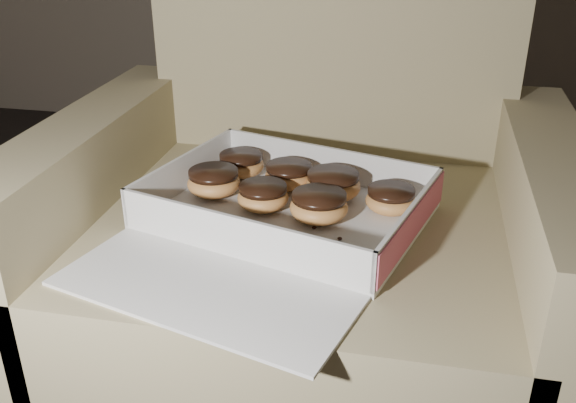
% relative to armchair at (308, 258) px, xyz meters
% --- Properties ---
extents(armchair, '(0.84, 0.71, 0.88)m').
position_rel_armchair_xyz_m(armchair, '(0.00, 0.00, 0.00)').
color(armchair, '#8A7E58').
rests_on(armchair, floor).
extents(bakery_box, '(0.51, 0.55, 0.07)m').
position_rel_armchair_xyz_m(bakery_box, '(-0.03, -0.12, 0.13)').
color(bakery_box, silver).
rests_on(bakery_box, armchair).
extents(donut_a, '(0.08, 0.08, 0.04)m').
position_rel_armchair_xyz_m(donut_a, '(0.13, -0.04, 0.15)').
color(donut_a, '#E29D4F').
rests_on(donut_a, bakery_box).
extents(donut_b, '(0.09, 0.09, 0.04)m').
position_rel_armchair_xyz_m(donut_b, '(0.04, -0.01, 0.15)').
color(donut_b, '#E29D4F').
rests_on(donut_b, bakery_box).
extents(donut_c, '(0.08, 0.08, 0.04)m').
position_rel_armchair_xyz_m(donut_c, '(-0.13, 0.05, 0.15)').
color(donut_c, '#E29D4F').
rests_on(donut_c, bakery_box).
extents(donut_d, '(0.08, 0.08, 0.04)m').
position_rel_armchair_xyz_m(donut_d, '(-0.06, -0.07, 0.15)').
color(donut_d, '#E29D4F').
rests_on(donut_d, bakery_box).
extents(donut_e, '(0.09, 0.09, 0.04)m').
position_rel_armchair_xyz_m(donut_e, '(-0.15, -0.04, 0.15)').
color(donut_e, '#E29D4F').
rests_on(donut_e, bakery_box).
extents(donut_f, '(0.09, 0.09, 0.04)m').
position_rel_armchair_xyz_m(donut_f, '(0.03, -0.09, 0.15)').
color(donut_f, '#E29D4F').
rests_on(donut_f, bakery_box).
extents(donut_g, '(0.08, 0.08, 0.04)m').
position_rel_armchair_xyz_m(donut_g, '(-0.04, 0.02, 0.15)').
color(donut_g, '#E29D4F').
rests_on(donut_g, bakery_box).
extents(crumb_a, '(0.01, 0.01, 0.00)m').
position_rel_armchair_xyz_m(crumb_a, '(0.03, -0.17, 0.13)').
color(crumb_a, black).
rests_on(crumb_a, bakery_box).
extents(crumb_b, '(0.01, 0.01, 0.00)m').
position_rel_armchair_xyz_m(crumb_b, '(0.03, -0.12, 0.13)').
color(crumb_b, black).
rests_on(crumb_b, bakery_box).
extents(crumb_c, '(0.01, 0.01, 0.00)m').
position_rel_armchair_xyz_m(crumb_c, '(0.07, -0.14, 0.13)').
color(crumb_c, black).
rests_on(crumb_c, bakery_box).
extents(crumb_d, '(0.01, 0.01, 0.00)m').
position_rel_armchair_xyz_m(crumb_d, '(-0.13, -0.11, 0.13)').
color(crumb_d, black).
rests_on(crumb_d, bakery_box).
extents(crumb_e, '(0.01, 0.01, 0.00)m').
position_rel_armchair_xyz_m(crumb_e, '(-0.06, -0.12, 0.13)').
color(crumb_e, black).
rests_on(crumb_e, bakery_box).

